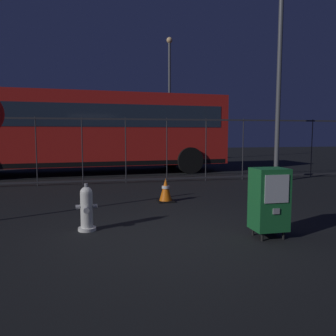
% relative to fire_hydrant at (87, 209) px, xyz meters
% --- Properties ---
extents(ground_plane, '(60.00, 60.00, 0.00)m').
position_rel_fire_hydrant_xyz_m(ground_plane, '(1.13, -0.65, -0.35)').
color(ground_plane, black).
extents(fire_hydrant, '(0.33, 0.32, 0.75)m').
position_rel_fire_hydrant_xyz_m(fire_hydrant, '(0.00, 0.00, 0.00)').
color(fire_hydrant, silver).
rests_on(fire_hydrant, ground_plane).
extents(newspaper_box_primary, '(0.48, 0.42, 1.02)m').
position_rel_fire_hydrant_xyz_m(newspaper_box_primary, '(2.59, -0.95, 0.22)').
color(newspaper_box_primary, black).
rests_on(newspaper_box_primary, ground_plane).
extents(traffic_cone, '(0.36, 0.36, 0.53)m').
position_rel_fire_hydrant_xyz_m(traffic_cone, '(1.69, 1.95, -0.09)').
color(traffic_cone, black).
rests_on(traffic_cone, ground_plane).
extents(fence_barrier, '(18.03, 0.04, 2.00)m').
position_rel_fire_hydrant_xyz_m(fence_barrier, '(1.13, 5.04, 0.67)').
color(fence_barrier, '#2D2D33').
rests_on(fence_barrier, ground_plane).
extents(bus_near, '(10.64, 3.31, 3.00)m').
position_rel_fire_hydrant_xyz_m(bus_near, '(0.01, 8.04, 1.36)').
color(bus_near, red).
rests_on(bus_near, ground_plane).
extents(street_light_near_left, '(0.32, 0.32, 6.58)m').
position_rel_fire_hydrant_xyz_m(street_light_near_left, '(4.28, 12.73, 3.49)').
color(street_light_near_left, '#4C4F54').
rests_on(street_light_near_left, ground_plane).
extents(street_light_far_left, '(0.32, 0.32, 7.75)m').
position_rel_fire_hydrant_xyz_m(street_light_far_left, '(5.76, 4.27, 4.10)').
color(street_light_far_left, '#4C4F54').
rests_on(street_light_far_left, ground_plane).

